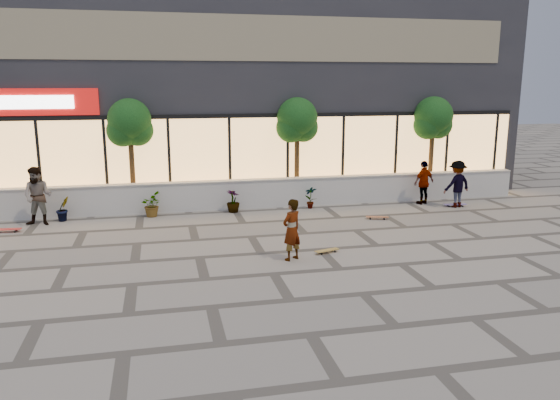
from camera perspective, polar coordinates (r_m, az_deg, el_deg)
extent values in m
plane|color=gray|center=(13.07, -0.64, -7.74)|extent=(80.00, 80.00, 0.00)
cube|color=beige|center=(19.60, -4.85, 0.53)|extent=(22.00, 0.35, 1.00)
cube|color=#B2AFA8|center=(19.50, -4.87, 2.02)|extent=(22.00, 0.42, 0.04)
cube|color=#26262B|center=(24.65, -6.76, 11.66)|extent=(24.00, 9.00, 8.50)
cube|color=#FFB866|center=(20.35, -5.28, 4.38)|extent=(23.04, 0.05, 3.00)
cube|color=black|center=(20.17, -5.35, 8.74)|extent=(23.04, 0.08, 0.15)
cube|color=red|center=(20.47, -25.48, 9.21)|extent=(5.00, 0.10, 0.90)
cube|color=white|center=(20.40, -25.52, 9.20)|extent=(3.40, 0.06, 0.45)
cube|color=brown|center=(20.22, -5.53, 16.54)|extent=(21.60, 0.05, 1.60)
imported|color=#103512|center=(19.18, -21.73, -0.86)|extent=(0.57, 0.57, 0.81)
imported|color=#103512|center=(18.92, -13.35, -0.48)|extent=(0.68, 0.77, 0.81)
imported|color=#103512|center=(19.07, -4.92, -0.09)|extent=(0.64, 0.64, 0.81)
imported|color=#103512|center=(19.62, 3.21, 0.28)|extent=(0.46, 0.35, 0.81)
cylinder|color=#483019|center=(19.96, -15.21, 3.62)|extent=(0.18, 0.18, 3.24)
sphere|color=#103512|center=(19.79, -15.46, 8.05)|extent=(1.50, 1.50, 1.50)
sphere|color=#103512|center=(19.78, -16.13, 6.96)|extent=(1.10, 1.10, 1.10)
sphere|color=#103512|center=(19.86, -14.67, 7.06)|extent=(1.10, 1.10, 1.10)
cylinder|color=#483019|center=(20.55, 1.78, 4.28)|extent=(0.18, 0.18, 3.24)
sphere|color=#103512|center=(20.39, 1.80, 8.59)|extent=(1.50, 1.50, 1.50)
sphere|color=#103512|center=(20.31, 1.14, 7.56)|extent=(1.10, 1.10, 1.10)
sphere|color=#103512|center=(20.53, 2.45, 7.60)|extent=(1.10, 1.10, 1.10)
cylinder|color=#483019|center=(22.53, 15.51, 4.55)|extent=(0.18, 0.18, 3.24)
sphere|color=#103512|center=(22.39, 15.74, 8.47)|extent=(1.50, 1.50, 1.50)
sphere|color=#103512|center=(22.25, 15.17, 7.55)|extent=(1.10, 1.10, 1.10)
sphere|color=#103512|center=(22.57, 16.19, 7.56)|extent=(1.10, 1.10, 1.10)
imported|color=white|center=(13.85, 1.23, -3.13)|extent=(0.69, 0.64, 1.59)
imported|color=#8B7159|center=(18.80, -23.98, 0.35)|extent=(1.04, 0.88, 1.87)
imported|color=silver|center=(20.92, 14.80, 1.78)|extent=(1.03, 0.71, 1.62)
imported|color=maroon|center=(20.73, 18.01, 1.60)|extent=(1.21, 0.86, 1.70)
cube|color=olive|center=(14.65, 4.94, -5.25)|extent=(0.71, 0.37, 0.02)
cylinder|color=black|center=(14.83, 5.48, -5.25)|extent=(0.06, 0.04, 0.05)
cylinder|color=black|center=(14.73, 5.76, -5.37)|extent=(0.06, 0.04, 0.05)
cylinder|color=black|center=(14.60, 4.10, -5.50)|extent=(0.06, 0.04, 0.05)
cylinder|color=black|center=(14.50, 4.37, -5.63)|extent=(0.06, 0.04, 0.05)
cube|color=#AE2420|center=(18.51, -26.69, -2.75)|extent=(0.87, 0.30, 0.02)
cylinder|color=black|center=(18.51, -25.83, -2.87)|extent=(0.06, 0.04, 0.06)
cylinder|color=black|center=(18.37, -25.98, -2.99)|extent=(0.06, 0.04, 0.06)
cube|color=brown|center=(18.39, 10.13, -1.75)|extent=(0.77, 0.42, 0.02)
cylinder|color=black|center=(18.48, 10.82, -1.87)|extent=(0.06, 0.04, 0.05)
cylinder|color=black|center=(18.35, 10.85, -1.98)|extent=(0.06, 0.04, 0.05)
cylinder|color=black|center=(18.45, 9.40, -1.85)|extent=(0.06, 0.04, 0.05)
cylinder|color=black|center=(18.32, 9.42, -1.95)|extent=(0.06, 0.04, 0.05)
cube|color=#625195|center=(20.92, 17.84, -0.43)|extent=(0.84, 0.32, 0.02)
cylinder|color=black|center=(21.09, 18.38, -0.53)|extent=(0.06, 0.04, 0.06)
cylinder|color=black|center=(20.96, 18.54, -0.62)|extent=(0.06, 0.04, 0.06)
cylinder|color=black|center=(20.90, 17.11, -0.56)|extent=(0.06, 0.04, 0.06)
cylinder|color=black|center=(20.77, 17.26, -0.65)|extent=(0.06, 0.04, 0.06)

